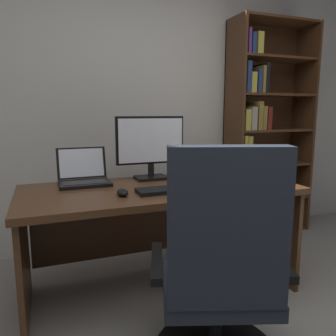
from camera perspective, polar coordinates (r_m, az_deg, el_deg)
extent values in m
cube|color=beige|center=(3.02, -6.78, 12.00)|extent=(5.04, 0.12, 2.64)
cube|color=#4C2D19|center=(2.14, -1.25, -3.72)|extent=(1.74, 0.76, 0.04)
cube|color=#4C2D19|center=(2.14, -23.59, -14.69)|extent=(0.03, 0.70, 0.68)
cube|color=#4C2D19|center=(2.63, 16.51, -9.71)|extent=(0.03, 0.70, 0.68)
cube|color=#4C2D19|center=(2.55, -3.93, -9.11)|extent=(1.62, 0.03, 0.48)
cube|color=#4C2D19|center=(3.17, 11.18, 6.28)|extent=(0.02, 0.33, 2.03)
cube|color=#4C2D19|center=(3.66, 22.14, 6.19)|extent=(0.02, 0.33, 2.03)
cube|color=#4C2D19|center=(3.53, 15.48, 6.44)|extent=(0.84, 0.01, 2.03)
cube|color=#4C2D19|center=(3.60, 16.26, -9.93)|extent=(0.79, 0.31, 0.02)
cube|color=#195633|center=(3.33, 11.91, -8.79)|extent=(0.05, 0.23, 0.26)
cube|color=#195633|center=(3.36, 12.75, -9.10)|extent=(0.03, 0.21, 0.21)
cube|color=olive|center=(3.36, 13.51, -8.72)|extent=(0.04, 0.19, 0.25)
cube|color=olive|center=(3.42, 14.07, -8.54)|extent=(0.05, 0.24, 0.24)
cube|color=#512D66|center=(3.43, 15.01, -8.22)|extent=(0.04, 0.21, 0.27)
cube|color=#4C2D19|center=(3.50, 16.52, -4.75)|extent=(0.79, 0.31, 0.02)
cube|color=#195633|center=(3.23, 12.19, -3.82)|extent=(0.04, 0.20, 0.19)
cube|color=olive|center=(3.27, 12.79, -3.17)|extent=(0.04, 0.24, 0.25)
cube|color=gold|center=(3.28, 13.92, -3.00)|extent=(0.04, 0.19, 0.27)
cube|color=navy|center=(3.33, 14.71, -3.27)|extent=(0.06, 0.21, 0.22)
cube|color=#195633|center=(3.39, 15.49, -2.98)|extent=(0.06, 0.26, 0.23)
cube|color=olive|center=(3.43, 16.44, -3.12)|extent=(0.05, 0.25, 0.20)
cube|color=#4C2D19|center=(3.43, 16.79, 0.68)|extent=(0.79, 0.31, 0.02)
cube|color=gold|center=(3.17, 12.26, 2.97)|extent=(0.03, 0.22, 0.29)
cube|color=gold|center=(3.20, 12.91, 2.95)|extent=(0.04, 0.23, 0.28)
cube|color=#512D66|center=(3.23, 13.99, 2.05)|extent=(0.05, 0.19, 0.18)
cube|color=gold|center=(3.26, 14.92, 2.22)|extent=(0.04, 0.19, 0.19)
cube|color=#4C2D19|center=(3.40, 17.06, 6.26)|extent=(0.79, 0.31, 0.02)
cube|color=gold|center=(3.17, 12.48, 8.13)|extent=(0.06, 0.25, 0.19)
cube|color=gray|center=(3.20, 13.57, 8.31)|extent=(0.06, 0.23, 0.21)
cube|color=olive|center=(3.24, 14.48, 8.71)|extent=(0.05, 0.25, 0.26)
cube|color=olive|center=(3.27, 15.15, 8.33)|extent=(0.04, 0.25, 0.22)
cube|color=maroon|center=(3.30, 15.99, 8.25)|extent=(0.04, 0.23, 0.21)
cube|color=#4C2D19|center=(3.40, 17.35, 11.91)|extent=(0.79, 0.31, 0.02)
cube|color=navy|center=(3.15, 12.96, 14.95)|extent=(0.04, 0.18, 0.27)
cube|color=gold|center=(3.19, 13.53, 14.04)|extent=(0.05, 0.22, 0.18)
cube|color=navy|center=(3.25, 14.27, 14.14)|extent=(0.04, 0.26, 0.20)
cube|color=olive|center=(3.25, 15.18, 14.41)|extent=(0.03, 0.21, 0.24)
cube|color=black|center=(3.28, 15.70, 14.57)|extent=(0.03, 0.22, 0.26)
cube|color=#4C2D19|center=(3.43, 17.64, 17.50)|extent=(0.79, 0.31, 0.02)
cube|color=#512D66|center=(3.21, 12.85, 20.35)|extent=(0.03, 0.22, 0.21)
cube|color=navy|center=(3.22, 13.73, 20.00)|extent=(0.04, 0.19, 0.17)
cube|color=gold|center=(3.27, 14.49, 19.88)|extent=(0.06, 0.23, 0.18)
cube|color=#4C2D19|center=(3.50, 17.94, 22.93)|extent=(0.79, 0.31, 0.02)
cylinder|color=black|center=(1.76, 8.20, -24.72)|extent=(0.06, 0.06, 0.30)
cube|color=#232833|center=(1.67, 8.36, -19.46)|extent=(0.63, 0.62, 0.07)
cube|color=#232833|center=(1.34, 10.23, -10.12)|extent=(0.48, 0.25, 0.65)
cube|color=black|center=(1.59, -1.93, -15.84)|extent=(0.17, 0.38, 0.04)
cube|color=black|center=(1.68, 18.25, -14.86)|extent=(0.17, 0.38, 0.04)
cube|color=black|center=(2.37, -2.94, -1.67)|extent=(0.22, 0.16, 0.02)
cylinder|color=black|center=(2.36, -2.95, -0.35)|extent=(0.04, 0.04, 0.09)
cube|color=black|center=(2.34, -3.07, 4.81)|extent=(0.49, 0.02, 0.33)
cube|color=white|center=(2.32, -2.91, 4.77)|extent=(0.46, 0.00, 0.30)
cube|color=black|center=(2.23, -14.12, -2.62)|extent=(0.33, 0.23, 0.02)
cube|color=#2D2D30|center=(2.21, -14.08, -2.39)|extent=(0.28, 0.12, 0.00)
cube|color=black|center=(2.35, -14.65, 0.86)|extent=(0.33, 0.06, 0.21)
cube|color=white|center=(2.35, -14.64, 0.87)|extent=(0.29, 0.05, 0.19)
cube|color=black|center=(2.00, 0.60, -3.73)|extent=(0.42, 0.15, 0.02)
ellipsoid|color=black|center=(1.91, -7.84, -4.20)|extent=(0.06, 0.10, 0.04)
cube|color=black|center=(2.51, 6.54, -1.15)|extent=(0.14, 0.12, 0.01)
cube|color=black|center=(2.47, 7.02, -1.06)|extent=(0.24, 0.01, 0.01)
cube|color=green|center=(2.59, 5.48, 0.77)|extent=(0.27, 0.21, 0.10)
cube|color=silver|center=(2.59, 5.52, 0.96)|extent=(0.25, 0.20, 0.09)
cube|color=navy|center=(2.15, 10.38, -3.11)|extent=(0.31, 0.34, 0.01)
cube|color=navy|center=(2.22, 16.38, -2.95)|extent=(0.31, 0.34, 0.01)
cube|color=silver|center=(2.15, 10.39, -2.80)|extent=(0.29, 0.32, 0.02)
cube|color=silver|center=(2.22, 16.40, -2.65)|extent=(0.29, 0.32, 0.02)
cylinder|color=#B7B7BC|center=(2.18, 13.44, -2.83)|extent=(0.09, 0.25, 0.02)
cube|color=silver|center=(2.25, 6.31, -2.43)|extent=(0.16, 0.21, 0.01)
cylinder|color=navy|center=(2.26, 6.77, -2.17)|extent=(0.14, 0.05, 0.01)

